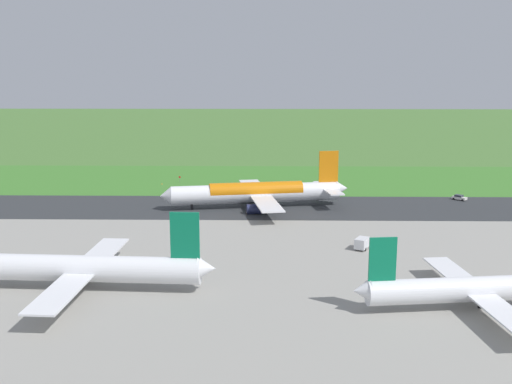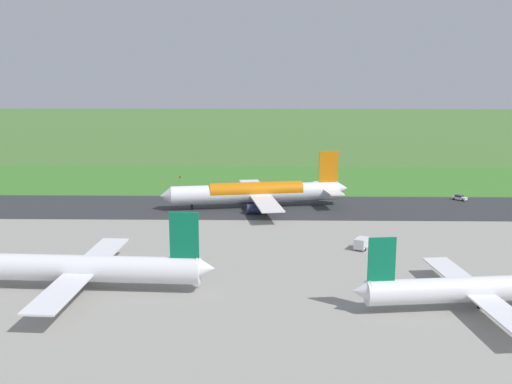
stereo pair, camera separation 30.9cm
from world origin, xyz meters
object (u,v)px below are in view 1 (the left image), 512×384
at_px(airliner_parked_near, 480,288).
at_px(airliner_parked_mid, 80,268).
at_px(service_car_followme, 459,197).
at_px(no_stopping_sign, 180,179).
at_px(airliner_main, 257,192).
at_px(traffic_cone_orange, 162,184).
at_px(service_truck_baggage, 363,243).

height_order(airliner_parked_near, airliner_parked_mid, airliner_parked_mid).
distance_m(airliner_parked_mid, service_car_followme, 119.08).
distance_m(airliner_parked_near, no_stopping_sign, 128.45).
distance_m(service_car_followme, no_stopping_sign, 91.97).
relative_size(airliner_main, airliner_parked_mid, 1.08).
bearing_deg(airliner_parked_near, traffic_cone_orange, -56.36).
bearing_deg(airliner_main, airliner_parked_near, 117.49).
height_order(service_truck_baggage, traffic_cone_orange, service_truck_baggage).
relative_size(airliner_parked_near, traffic_cone_orange, 79.56).
distance_m(airliner_parked_near, service_truck_baggage, 36.34).
distance_m(airliner_parked_near, traffic_cone_orange, 128.45).
bearing_deg(airliner_main, service_truck_baggage, 120.96).
distance_m(airliner_parked_mid, traffic_cone_orange, 99.24).
xyz_separation_m(airliner_main, airliner_parked_mid, (31.00, 65.47, -0.35)).
xyz_separation_m(service_truck_baggage, traffic_cone_orange, (56.93, -73.53, -1.13)).
distance_m(service_car_followme, traffic_cone_orange, 96.42).
bearing_deg(airliner_main, traffic_cone_orange, -45.56).
bearing_deg(service_car_followme, airliner_main, 9.89).
relative_size(airliner_parked_mid, no_stopping_sign, 22.52).
xyz_separation_m(service_truck_baggage, no_stopping_sign, (51.34, -77.07, -0.07)).
bearing_deg(traffic_cone_orange, no_stopping_sign, -147.63).
height_order(airliner_main, airliner_parked_near, airliner_main).
xyz_separation_m(no_stopping_sign, traffic_cone_orange, (5.59, 3.54, -1.06)).
distance_m(airliner_parked_mid, no_stopping_sign, 102.79).
height_order(airliner_parked_mid, no_stopping_sign, airliner_parked_mid).
distance_m(airliner_main, airliner_parked_near, 82.56).
relative_size(airliner_main, no_stopping_sign, 24.22).
relative_size(airliner_main, service_truck_baggage, 8.72).
xyz_separation_m(airliner_parked_near, service_car_followme, (-22.48, -83.79, -2.65)).
relative_size(airliner_main, traffic_cone_orange, 98.07).
distance_m(service_truck_baggage, no_stopping_sign, 92.60).
xyz_separation_m(airliner_parked_mid, service_car_followme, (-91.59, -76.03, -3.16)).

